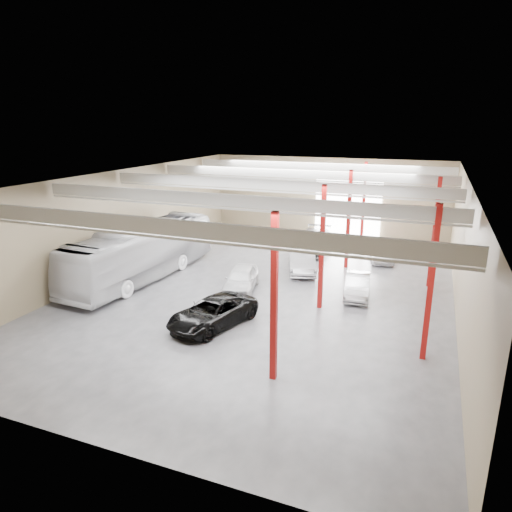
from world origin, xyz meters
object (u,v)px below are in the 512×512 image
Objects in this scene: car_row_a at (241,279)px; car_row_c at (313,241)px; car_right_near at (357,286)px; car_right_far at (382,252)px; car_row_b at (302,260)px; coach_bus at (142,252)px; black_sedan at (213,313)px.

car_row_a is 10.57m from car_row_c.
car_right_far is (0.49, 8.06, 0.01)m from car_right_near.
car_row_b is 6.75m from car_right_far.
car_row_a is at bearing -138.02° from car_right_far.
coach_bus is 2.50× the size of black_sedan.
coach_bus is at bearing -131.99° from car_row_c.
coach_bus is 13.86m from car_row_c.
car_row_b reaches higher than car_right_near.
car_right_near is (4.47, -3.48, -0.15)m from car_row_b.
car_right_near is at bearing 10.79° from coach_bus.
car_right_near is at bearing 64.33° from black_sedan.
car_row_c is at bearing 113.72° from car_right_near.
black_sedan is 9.34m from car_right_near.
coach_bus is at bearing 168.36° from car_row_a.
car_row_c reaches higher than car_row_b.
black_sedan is at bearing -138.67° from car_right_near.
car_row_c is (1.23, 15.60, 0.12)m from black_sedan.
coach_bus is at bearing -169.55° from car_row_b.
car_right_far is (4.96, 4.58, -0.14)m from car_row_b.
coach_bus is 17.59m from car_right_far.
car_row_a is 1.11× the size of car_right_near.
car_right_near is (14.00, 1.86, -1.14)m from coach_bus.
coach_bus is at bearing -156.49° from car_right_far.
car_row_c is 1.45× the size of car_right_far.
car_row_a is (-0.64, 5.20, 0.05)m from black_sedan.
coach_bus reaches higher than black_sedan.
coach_bus is 3.18× the size of car_right_near.
car_right_near is at bearing 1.15° from car_row_a.
car_row_c is 5.57m from car_right_far.
car_row_a is at bearing -172.51° from car_right_near.
car_row_a is at bearing 4.38° from coach_bus.
black_sedan is 1.15× the size of car_row_a.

